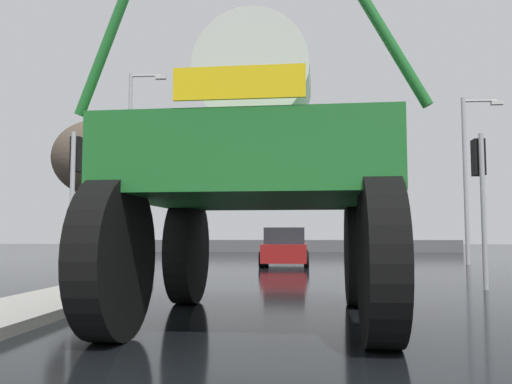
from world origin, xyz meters
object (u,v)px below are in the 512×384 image
streetlight_far_right (469,170)px  streetlight_far_left (132,157)px  traffic_signal_far_left (193,206)px  sedan_ahead (285,248)px  bare_tree_left (99,159)px  traffic_signal_near_right (480,176)px  traffic_signal_far_right (197,212)px  oversize_sprayer (260,175)px  traffic_signal_near_left (75,174)px

streetlight_far_right → streetlight_far_left: bearing=173.5°
traffic_signal_far_left → streetlight_far_right: size_ratio=0.51×
sedan_ahead → streetlight_far_right: streetlight_far_right is taller
traffic_signal_far_left → streetlight_far_left: streetlight_far_left is taller
streetlight_far_left → bare_tree_left: streetlight_far_left is taller
traffic_signal_near_right → traffic_signal_far_right: bearing=123.7°
sedan_ahead → traffic_signal_far_left: traffic_signal_far_left is taller
bare_tree_left → traffic_signal_far_right: bearing=52.1°
sedan_ahead → bare_tree_left: 8.54m
oversize_sprayer → traffic_signal_near_right: 6.80m
streetlight_far_right → bare_tree_left: 15.56m
bare_tree_left → oversize_sprayer: bearing=-61.4°
traffic_signal_near_left → traffic_signal_far_right: traffic_signal_near_left is taller
traffic_signal_near_left → sedan_ahead: bearing=62.1°
sedan_ahead → streetlight_far_right: bearing=-78.8°
streetlight_far_right → traffic_signal_far_right: bearing=167.1°
traffic_signal_far_left → streetlight_far_right: bearing=-12.7°
oversize_sprayer → sedan_ahead: 14.15m
traffic_signal_near_right → oversize_sprayer: bearing=-134.2°
sedan_ahead → bare_tree_left: size_ratio=0.69×
oversize_sprayer → bare_tree_left: 16.05m
traffic_signal_far_left → streetlight_far_left: bearing=-159.4°
traffic_signal_far_left → bare_tree_left: (-3.18, -4.32, 1.72)m
traffic_signal_far_left → bare_tree_left: size_ratio=0.61×
streetlight_far_left → bare_tree_left: (-0.40, -3.27, -0.59)m
traffic_signal_near_right → streetlight_far_right: 11.18m
traffic_signal_far_right → traffic_signal_near_right: bearing=-56.3°
traffic_signal_near_right → bare_tree_left: size_ratio=0.59×
traffic_signal_near_right → streetlight_far_right: (3.15, 10.64, 1.41)m
sedan_ahead → bare_tree_left: (-7.72, -0.14, 3.66)m
streetlight_far_left → sedan_ahead: bearing=-23.2°
oversize_sprayer → traffic_signal_near_left: oversize_sprayer is taller
oversize_sprayer → streetlight_far_left: streetlight_far_left is taller
traffic_signal_far_right → streetlight_far_left: (-2.97, -1.05, 2.58)m
traffic_signal_near_left → streetlight_far_right: 16.57m
traffic_signal_far_left → sedan_ahead: bearing=-42.6°
traffic_signal_far_left → bare_tree_left: 5.63m
oversize_sprayer → traffic_signal_near_right: size_ratio=1.57×
traffic_signal_near_right → traffic_signal_far_left: bearing=124.3°
traffic_signal_near_right → streetlight_far_right: streetlight_far_right is taller
sedan_ahead → traffic_signal_near_left: size_ratio=1.12×
traffic_signal_far_right → streetlight_far_left: streetlight_far_left is taller
traffic_signal_far_right → bare_tree_left: bare_tree_left is taller
traffic_signal_near_left → bare_tree_left: bearing=107.3°
traffic_signal_near_left → streetlight_far_left: streetlight_far_left is taller
traffic_signal_far_left → bare_tree_left: bearing=-126.3°
traffic_signal_far_right → streetlight_far_right: bearing=-12.9°
sedan_ahead → oversize_sprayer: bearing=-179.6°
traffic_signal_near_left → streetlight_far_right: streetlight_far_right is taller
oversize_sprayer → streetlight_far_right: streetlight_far_right is taller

